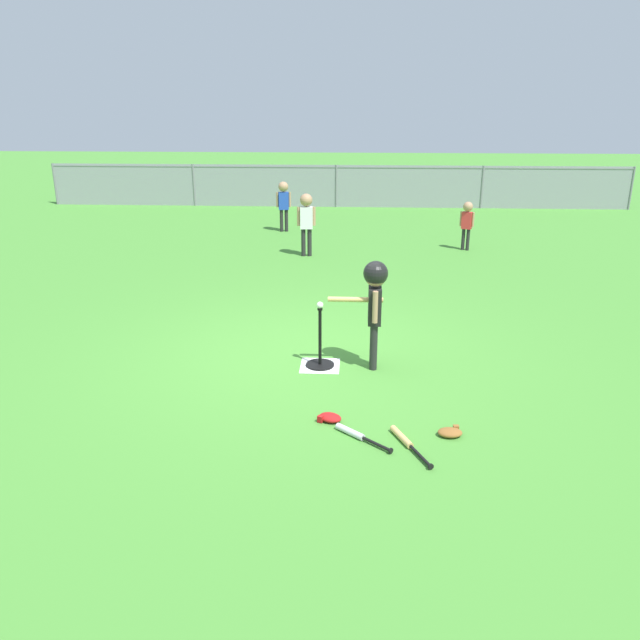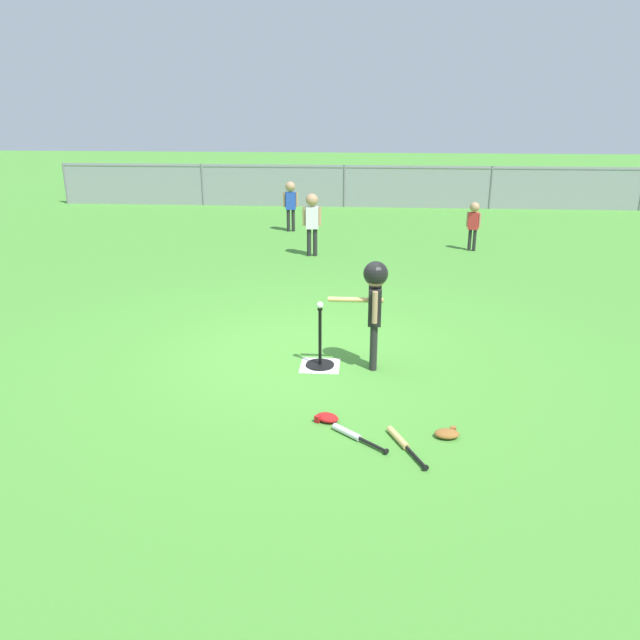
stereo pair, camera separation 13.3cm
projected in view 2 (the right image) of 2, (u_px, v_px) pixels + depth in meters
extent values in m
plane|color=#478C33|center=(307.00, 355.00, 7.43)|extent=(60.00, 60.00, 0.00)
cube|color=white|center=(320.00, 366.00, 7.13)|extent=(0.44, 0.44, 0.01)
cylinder|color=black|center=(320.00, 365.00, 7.12)|extent=(0.32, 0.32, 0.03)
cylinder|color=black|center=(320.00, 336.00, 7.01)|extent=(0.04, 0.04, 0.66)
cylinder|color=black|center=(320.00, 309.00, 6.90)|extent=(0.06, 0.06, 0.02)
sphere|color=white|center=(320.00, 305.00, 6.89)|extent=(0.07, 0.07, 0.07)
cylinder|color=#262626|center=(374.00, 348.00, 6.94)|extent=(0.08, 0.08, 0.52)
cylinder|color=#262626|center=(374.00, 344.00, 7.05)|extent=(0.08, 0.08, 0.52)
cube|color=black|center=(375.00, 306.00, 6.84)|extent=(0.14, 0.23, 0.41)
cylinder|color=tan|center=(375.00, 308.00, 6.70)|extent=(0.06, 0.06, 0.35)
cylinder|color=tan|center=(375.00, 299.00, 6.97)|extent=(0.06, 0.06, 0.35)
sphere|color=tan|center=(376.00, 276.00, 6.73)|extent=(0.23, 0.23, 0.23)
sphere|color=black|center=(376.00, 274.00, 6.72)|extent=(0.27, 0.27, 0.27)
cylinder|color=#DBB266|center=(356.00, 300.00, 6.84)|extent=(0.60, 0.06, 0.06)
cylinder|color=#262626|center=(293.00, 220.00, 14.33)|extent=(0.08, 0.08, 0.50)
cylinder|color=#262626|center=(288.00, 220.00, 14.32)|extent=(0.08, 0.08, 0.50)
cube|color=#2347B7|center=(291.00, 201.00, 14.18)|extent=(0.24, 0.17, 0.39)
cylinder|color=tan|center=(297.00, 199.00, 14.18)|extent=(0.06, 0.06, 0.33)
cylinder|color=tan|center=(284.00, 200.00, 14.16)|extent=(0.06, 0.06, 0.33)
sphere|color=tan|center=(290.00, 187.00, 14.08)|extent=(0.22, 0.22, 0.22)
cylinder|color=#262626|center=(315.00, 242.00, 12.06)|extent=(0.08, 0.08, 0.53)
cylinder|color=#262626|center=(309.00, 242.00, 12.06)|extent=(0.08, 0.08, 0.53)
cube|color=white|center=(312.00, 218.00, 11.90)|extent=(0.25, 0.17, 0.41)
cylinder|color=tan|center=(320.00, 216.00, 11.90)|extent=(0.06, 0.06, 0.35)
cylinder|color=tan|center=(304.00, 216.00, 11.89)|extent=(0.06, 0.06, 0.35)
sphere|color=tan|center=(312.00, 200.00, 11.79)|extent=(0.24, 0.24, 0.24)
cylinder|color=#262626|center=(474.00, 240.00, 12.47)|extent=(0.07, 0.07, 0.43)
cylinder|color=#262626|center=(470.00, 240.00, 12.51)|extent=(0.07, 0.07, 0.43)
cube|color=red|center=(474.00, 221.00, 12.36)|extent=(0.22, 0.18, 0.33)
cylinder|color=tan|center=(480.00, 220.00, 12.30)|extent=(0.05, 0.05, 0.29)
cylinder|color=tan|center=(468.00, 219.00, 12.41)|extent=(0.05, 0.05, 0.29)
sphere|color=tan|center=(475.00, 207.00, 12.27)|extent=(0.19, 0.19, 0.19)
cylinder|color=silver|center=(347.00, 432.00, 5.65)|extent=(0.27, 0.25, 0.06)
cylinder|color=black|center=(373.00, 445.00, 5.44)|extent=(0.25, 0.23, 0.03)
cylinder|color=black|center=(386.00, 451.00, 5.34)|extent=(0.04, 0.05, 0.05)
cylinder|color=#DBB266|center=(398.00, 438.00, 5.56)|extent=(0.19, 0.34, 0.06)
cylinder|color=black|center=(416.00, 457.00, 5.25)|extent=(0.16, 0.32, 0.03)
cylinder|color=black|center=(426.00, 468.00, 5.10)|extent=(0.05, 0.03, 0.05)
ellipsoid|color=#B21919|center=(328.00, 418.00, 5.90)|extent=(0.27, 0.24, 0.07)
cube|color=#B21919|center=(317.00, 419.00, 5.87)|extent=(0.06, 0.06, 0.06)
ellipsoid|color=brown|center=(447.00, 434.00, 5.61)|extent=(0.23, 0.17, 0.07)
cube|color=brown|center=(453.00, 430.00, 5.68)|extent=(0.05, 0.04, 0.06)
cylinder|color=slate|center=(65.00, 183.00, 18.05)|extent=(0.06, 0.06, 1.15)
cylinder|color=slate|center=(203.00, 185.00, 17.76)|extent=(0.06, 0.06, 1.15)
cylinder|color=slate|center=(344.00, 186.00, 17.47)|extent=(0.06, 0.06, 1.15)
cylinder|color=slate|center=(491.00, 188.00, 17.18)|extent=(0.06, 0.06, 1.15)
cube|color=gray|center=(345.00, 167.00, 17.30)|extent=(16.00, 0.03, 0.03)
cube|color=gray|center=(344.00, 186.00, 17.47)|extent=(16.00, 0.01, 1.15)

